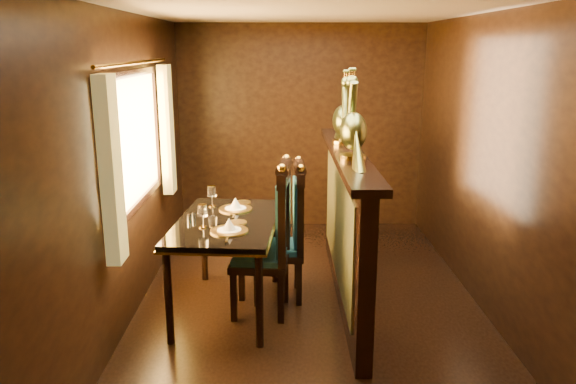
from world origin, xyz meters
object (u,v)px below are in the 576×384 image
chair_left (275,234)px  peacock_right (344,107)px  dining_table (226,228)px  chair_right (291,227)px  peacock_left (354,114)px

chair_left → peacock_right: bearing=50.8°
dining_table → chair_right: size_ratio=1.13×
chair_right → peacock_right: (0.48, 0.32, 1.03)m
chair_left → peacock_left: size_ratio=1.92×
chair_right → chair_left: bearing=-115.6°
peacock_right → peacock_left: bearing=-90.0°
chair_right → peacock_left: (0.48, -0.39, 1.05)m
chair_left → peacock_right: size_ratio=2.00×
peacock_right → dining_table: bearing=-151.3°
peacock_left → chair_right: bearing=140.8°
chair_left → chair_right: size_ratio=1.06×
dining_table → chair_right: (0.55, 0.25, -0.07)m
dining_table → peacock_right: bearing=33.5°
chair_right → dining_table: bearing=-156.9°
dining_table → chair_right: chair_right is taller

